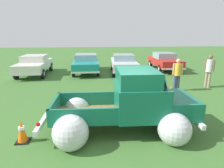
{
  "coord_description": "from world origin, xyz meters",
  "views": [
    {
      "loc": [
        -0.77,
        -5.36,
        2.92
      ],
      "look_at": [
        0.0,
        1.84,
        1.0
      ],
      "focal_mm": 30.02,
      "sensor_mm": 36.0,
      "label": 1
    }
  ],
  "objects_px": {
    "spectator_1": "(209,69)",
    "spectator_0": "(177,73)",
    "show_car_2": "(124,63)",
    "lane_cone_1": "(171,92)",
    "show_car_1": "(86,62)",
    "lane_cone_0": "(22,132)",
    "show_car_0": "(35,64)",
    "vintage_pickup_truck": "(131,106)",
    "show_car_3": "(164,61)"
  },
  "relations": [
    {
      "from": "show_car_0",
      "to": "show_car_3",
      "type": "relative_size",
      "value": 1.02
    },
    {
      "from": "spectator_0",
      "to": "lane_cone_0",
      "type": "distance_m",
      "value": 7.78
    },
    {
      "from": "spectator_0",
      "to": "vintage_pickup_truck",
      "type": "bearing_deg",
      "value": -34.77
    },
    {
      "from": "vintage_pickup_truck",
      "to": "spectator_0",
      "type": "bearing_deg",
      "value": 51.66
    },
    {
      "from": "show_car_1",
      "to": "spectator_0",
      "type": "distance_m",
      "value": 7.45
    },
    {
      "from": "vintage_pickup_truck",
      "to": "lane_cone_0",
      "type": "relative_size",
      "value": 7.43
    },
    {
      "from": "show_car_0",
      "to": "spectator_0",
      "type": "height_order",
      "value": "spectator_0"
    },
    {
      "from": "vintage_pickup_truck",
      "to": "spectator_0",
      "type": "height_order",
      "value": "vintage_pickup_truck"
    },
    {
      "from": "vintage_pickup_truck",
      "to": "show_car_1",
      "type": "distance_m",
      "value": 9.6
    },
    {
      "from": "vintage_pickup_truck",
      "to": "spectator_0",
      "type": "xyz_separation_m",
      "value": [
        3.29,
        3.88,
        0.22
      ]
    },
    {
      "from": "vintage_pickup_truck",
      "to": "show_car_3",
      "type": "relative_size",
      "value": 1.08
    },
    {
      "from": "show_car_3",
      "to": "spectator_1",
      "type": "height_order",
      "value": "spectator_1"
    },
    {
      "from": "vintage_pickup_truck",
      "to": "show_car_2",
      "type": "relative_size",
      "value": 1.07
    },
    {
      "from": "show_car_0",
      "to": "lane_cone_0",
      "type": "height_order",
      "value": "show_car_0"
    },
    {
      "from": "show_car_1",
      "to": "show_car_2",
      "type": "xyz_separation_m",
      "value": [
        2.91,
        -0.52,
        -0.0
      ]
    },
    {
      "from": "lane_cone_1",
      "to": "vintage_pickup_truck",
      "type": "bearing_deg",
      "value": -132.41
    },
    {
      "from": "show_car_0",
      "to": "lane_cone_1",
      "type": "bearing_deg",
      "value": 51.06
    },
    {
      "from": "show_car_1",
      "to": "lane_cone_1",
      "type": "height_order",
      "value": "show_car_1"
    },
    {
      "from": "show_car_2",
      "to": "show_car_3",
      "type": "distance_m",
      "value": 3.77
    },
    {
      "from": "show_car_1",
      "to": "vintage_pickup_truck",
      "type": "bearing_deg",
      "value": 9.46
    },
    {
      "from": "show_car_0",
      "to": "spectator_1",
      "type": "bearing_deg",
      "value": 65.91
    },
    {
      "from": "show_car_2",
      "to": "spectator_1",
      "type": "distance_m",
      "value": 6.16
    },
    {
      "from": "show_car_1",
      "to": "show_car_3",
      "type": "bearing_deg",
      "value": 93.27
    },
    {
      "from": "spectator_0",
      "to": "lane_cone_0",
      "type": "height_order",
      "value": "spectator_0"
    },
    {
      "from": "show_car_3",
      "to": "spectator_0",
      "type": "height_order",
      "value": "spectator_0"
    },
    {
      "from": "show_car_2",
      "to": "show_car_1",
      "type": "bearing_deg",
      "value": -96.41
    },
    {
      "from": "show_car_2",
      "to": "spectator_1",
      "type": "xyz_separation_m",
      "value": [
        4.07,
        -4.61,
        0.28
      ]
    },
    {
      "from": "spectator_1",
      "to": "show_car_2",
      "type": "bearing_deg",
      "value": 95.53
    },
    {
      "from": "show_car_0",
      "to": "show_car_1",
      "type": "relative_size",
      "value": 0.94
    },
    {
      "from": "show_car_2",
      "to": "lane_cone_1",
      "type": "xyz_separation_m",
      "value": [
        1.23,
        -6.2,
        -0.47
      ]
    },
    {
      "from": "show_car_2",
      "to": "show_car_0",
      "type": "bearing_deg",
      "value": -86.86
    },
    {
      "from": "show_car_2",
      "to": "lane_cone_1",
      "type": "bearing_deg",
      "value": 14.93
    },
    {
      "from": "show_car_2",
      "to": "lane_cone_0",
      "type": "xyz_separation_m",
      "value": [
        -4.43,
        -9.37,
        -0.47
      ]
    },
    {
      "from": "vintage_pickup_truck",
      "to": "lane_cone_0",
      "type": "height_order",
      "value": "vintage_pickup_truck"
    },
    {
      "from": "show_car_1",
      "to": "lane_cone_0",
      "type": "xyz_separation_m",
      "value": [
        -1.52,
        -9.89,
        -0.48
      ]
    },
    {
      "from": "vintage_pickup_truck",
      "to": "lane_cone_1",
      "type": "bearing_deg",
      "value": 49.55
    },
    {
      "from": "spectator_0",
      "to": "spectator_1",
      "type": "xyz_separation_m",
      "value": [
        2.05,
        0.45,
        0.08
      ]
    },
    {
      "from": "vintage_pickup_truck",
      "to": "show_car_1",
      "type": "relative_size",
      "value": 0.99
    },
    {
      "from": "show_car_0",
      "to": "show_car_2",
      "type": "xyz_separation_m",
      "value": [
        6.68,
        -0.07,
        -0.0
      ]
    },
    {
      "from": "spectator_1",
      "to": "spectator_0",
      "type": "bearing_deg",
      "value": 156.41
    },
    {
      "from": "show_car_1",
      "to": "lane_cone_0",
      "type": "bearing_deg",
      "value": -9.08
    },
    {
      "from": "show_car_0",
      "to": "show_car_3",
      "type": "height_order",
      "value": "same"
    },
    {
      "from": "vintage_pickup_truck",
      "to": "show_car_2",
      "type": "bearing_deg",
      "value": 83.84
    },
    {
      "from": "show_car_0",
      "to": "vintage_pickup_truck",
      "type": "bearing_deg",
      "value": 30.41
    },
    {
      "from": "show_car_2",
      "to": "show_car_3",
      "type": "relative_size",
      "value": 1.01
    },
    {
      "from": "vintage_pickup_truck",
      "to": "spectator_1",
      "type": "relative_size",
      "value": 2.55
    },
    {
      "from": "show_car_1",
      "to": "show_car_3",
      "type": "relative_size",
      "value": 1.09
    },
    {
      "from": "show_car_3",
      "to": "spectator_0",
      "type": "bearing_deg",
      "value": -12.93
    },
    {
      "from": "show_car_0",
      "to": "lane_cone_0",
      "type": "bearing_deg",
      "value": 12.87
    },
    {
      "from": "spectator_1",
      "to": "lane_cone_0",
      "type": "relative_size",
      "value": 2.92
    }
  ]
}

